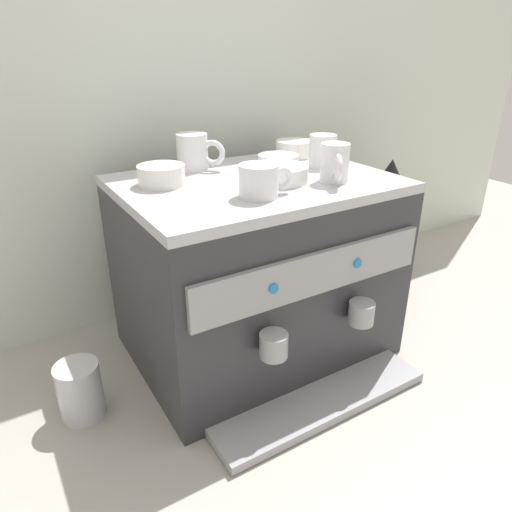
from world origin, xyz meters
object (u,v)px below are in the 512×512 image
espresso_machine (257,270)px  ceramic_cup_0 (335,163)px  ceramic_bowl_2 (279,174)px  milk_pitcher (80,391)px  ceramic_bowl_1 (161,176)px  ceramic_cup_3 (261,181)px  ceramic_bowl_0 (278,162)px  ceramic_cup_2 (194,152)px  ceramic_bowl_3 (295,149)px  coffee_grinder (384,228)px  ceramic_cup_1 (323,150)px

espresso_machine → ceramic_cup_0: bearing=-38.5°
ceramic_bowl_2 → milk_pitcher: 0.62m
milk_pitcher → ceramic_bowl_1: bearing=20.0°
ceramic_cup_3 → ceramic_bowl_0: bearing=47.5°
ceramic_bowl_1 → milk_pitcher: bearing=-160.0°
ceramic_bowl_0 → ceramic_bowl_1: size_ratio=0.97×
ceramic_cup_3 → ceramic_bowl_0: ceramic_cup_3 is taller
ceramic_bowl_2 → ceramic_bowl_0: bearing=56.8°
ceramic_cup_2 → ceramic_cup_3: ceramic_cup_2 is taller
ceramic_bowl_0 → milk_pitcher: bearing=-171.1°
ceramic_cup_2 → milk_pitcher: ceramic_cup_2 is taller
ceramic_cup_0 → ceramic_cup_2: ceramic_cup_2 is taller
ceramic_cup_3 → ceramic_bowl_3: size_ratio=1.14×
ceramic_cup_0 → coffee_grinder: ceramic_cup_0 is taller
ceramic_cup_1 → ceramic_cup_2: bearing=154.4°
ceramic_bowl_2 → milk_pitcher: ceramic_bowl_2 is taller
ceramic_cup_3 → ceramic_bowl_0: (0.16, 0.17, -0.02)m
ceramic_cup_2 → ceramic_bowl_1: bearing=-143.5°
ceramic_bowl_3 → ceramic_cup_3: bearing=-136.2°
ceramic_cup_0 → ceramic_bowl_0: size_ratio=1.00×
ceramic_bowl_2 → ceramic_cup_2: bearing=120.0°
espresso_machine → ceramic_bowl_3: 0.35m
ceramic_bowl_3 → milk_pitcher: 0.78m
ceramic_cup_2 → ceramic_cup_3: size_ratio=0.87×
ceramic_bowl_1 → ceramic_bowl_2: size_ratio=0.78×
espresso_machine → ceramic_cup_1: bearing=5.9°
ceramic_cup_3 → ceramic_cup_0: bearing=1.9°
espresso_machine → milk_pitcher: size_ratio=4.73×
ceramic_bowl_1 → coffee_grinder: 0.73m
espresso_machine → ceramic_bowl_0: bearing=32.5°
ceramic_bowl_1 → milk_pitcher: 0.48m
ceramic_cup_1 → coffee_grinder: 0.40m
ceramic_bowl_3 → milk_pitcher: bearing=-165.6°
espresso_machine → ceramic_cup_3: size_ratio=5.21×
ceramic_cup_1 → ceramic_cup_3: 0.29m
espresso_machine → ceramic_bowl_2: (0.03, -0.04, 0.24)m
ceramic_cup_1 → milk_pitcher: ceramic_cup_1 is taller
coffee_grinder → espresso_machine: bearing=-172.8°
ceramic_bowl_0 → milk_pitcher: (-0.54, -0.08, -0.39)m
ceramic_cup_1 → ceramic_cup_2: 0.31m
ceramic_cup_0 → ceramic_bowl_2: bearing=145.9°
espresso_machine → coffee_grinder: espresso_machine is taller
ceramic_bowl_1 → ceramic_cup_2: bearing=36.5°
ceramic_cup_1 → coffee_grinder: bearing=8.2°
ceramic_bowl_1 → ceramic_bowl_3: ceramic_bowl_1 is taller
espresso_machine → ceramic_bowl_3: size_ratio=5.97×
coffee_grinder → ceramic_cup_2: bearing=170.8°
ceramic_bowl_3 → coffee_grinder: (0.29, -0.08, -0.25)m
ceramic_cup_0 → ceramic_bowl_1: size_ratio=0.97×
ceramic_bowl_1 → milk_pitcher: (-0.25, -0.09, -0.40)m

